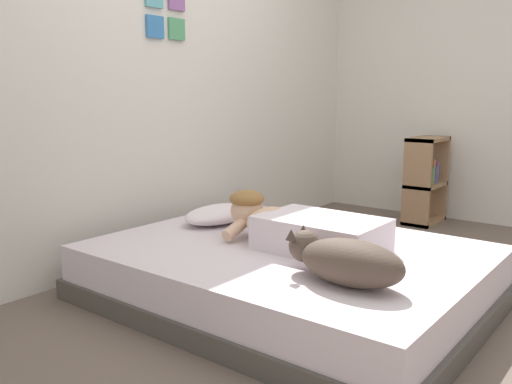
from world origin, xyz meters
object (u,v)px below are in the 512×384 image
at_px(bookshelf, 425,179).
at_px(person_lying, 299,227).
at_px(dog, 345,260).
at_px(pillow, 218,214).
at_px(cell_phone, 353,248).
at_px(coffee_cup, 251,220).
at_px(bed, 288,273).

bearing_deg(bookshelf, person_lying, -176.48).
bearing_deg(dog, pillow, 67.11).
distance_m(person_lying, cell_phone, 0.31).
xyz_separation_m(dog, bookshelf, (2.55, 0.61, -0.02)).
relative_size(person_lying, dog, 1.60).
distance_m(dog, coffee_cup, 1.12).
xyz_separation_m(pillow, bookshelf, (2.05, -0.58, 0.03)).
bearing_deg(bed, person_lying, -58.88).
bearing_deg(bookshelf, dog, -166.52).
height_order(person_lying, dog, person_lying).
bearing_deg(cell_phone, person_lying, 119.94).
xyz_separation_m(dog, cell_phone, (0.50, 0.22, -0.10)).
relative_size(dog, bookshelf, 0.77).
bearing_deg(person_lying, cell_phone, -60.06).
height_order(dog, cell_phone, dog).
bearing_deg(cell_phone, bookshelf, 10.75).
xyz_separation_m(coffee_cup, bookshelf, (1.99, -0.36, 0.05)).
bearing_deg(cell_phone, dog, -156.15).
distance_m(pillow, dog, 1.29).
xyz_separation_m(bed, coffee_cup, (0.23, 0.45, 0.19)).
height_order(person_lying, coffee_cup, person_lying).
relative_size(person_lying, cell_phone, 6.57).
height_order(pillow, cell_phone, pillow).
height_order(bed, cell_phone, cell_phone).
distance_m(dog, cell_phone, 0.56).
relative_size(person_lying, coffee_cup, 7.36).
relative_size(pillow, coffee_cup, 4.16).
bearing_deg(person_lying, bookshelf, 3.52).
relative_size(pillow, dog, 0.90).
xyz_separation_m(coffee_cup, cell_phone, (-0.06, -0.75, -0.03)).
distance_m(coffee_cup, cell_phone, 0.75).
distance_m(person_lying, coffee_cup, 0.54).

